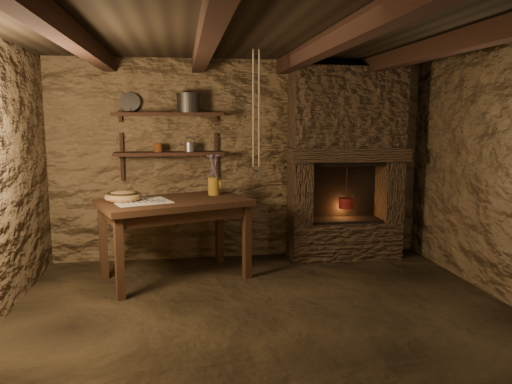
{
  "coord_description": "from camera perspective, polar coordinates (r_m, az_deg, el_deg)",
  "views": [
    {
      "loc": [
        -0.7,
        -4.02,
        1.71
      ],
      "look_at": [
        0.03,
        0.9,
        0.97
      ],
      "focal_mm": 35.0,
      "sensor_mm": 36.0,
      "label": 1
    }
  ],
  "objects": [
    {
      "name": "floor",
      "position": [
        4.43,
        1.41,
        -14.25
      ],
      "size": [
        4.5,
        4.5,
        0.0
      ],
      "primitive_type": "plane",
      "color": "black",
      "rests_on": "ground"
    },
    {
      "name": "back_wall",
      "position": [
        6.08,
        -1.77,
        3.66
      ],
      "size": [
        4.5,
        0.04,
        2.4
      ],
      "primitive_type": "cube",
      "color": "brown",
      "rests_on": "floor"
    },
    {
      "name": "front_wall",
      "position": [
        2.2,
        10.5,
        -5.06
      ],
      "size": [
        4.5,
        0.04,
        2.4
      ],
      "primitive_type": "cube",
      "color": "brown",
      "rests_on": "floor"
    },
    {
      "name": "ceiling",
      "position": [
        4.14,
        1.54,
        18.07
      ],
      "size": [
        4.5,
        4.0,
        0.04
      ],
      "primitive_type": "cube",
      "color": "black",
      "rests_on": "back_wall"
    },
    {
      "name": "beam_far_left",
      "position": [
        4.14,
        -20.27,
        16.3
      ],
      "size": [
        0.14,
        3.95,
        0.16
      ],
      "primitive_type": "cube",
      "color": "black",
      "rests_on": "ceiling"
    },
    {
      "name": "beam_mid_left",
      "position": [
        4.07,
        -5.73,
        16.91
      ],
      "size": [
        0.14,
        3.95,
        0.16
      ],
      "primitive_type": "cube",
      "color": "black",
      "rests_on": "ceiling"
    },
    {
      "name": "beam_mid_right",
      "position": [
        4.24,
        8.49,
        16.52
      ],
      "size": [
        0.14,
        3.95,
        0.16
      ],
      "primitive_type": "cube",
      "color": "black",
      "rests_on": "ceiling"
    },
    {
      "name": "beam_far_right",
      "position": [
        4.62,
        20.88,
        15.39
      ],
      "size": [
        0.14,
        3.95,
        0.16
      ],
      "primitive_type": "cube",
      "color": "black",
      "rests_on": "ceiling"
    },
    {
      "name": "shelf_lower",
      "position": [
        5.88,
        -9.87,
        4.35
      ],
      "size": [
        1.25,
        0.3,
        0.04
      ],
      "primitive_type": "cube",
      "color": "black",
      "rests_on": "back_wall"
    },
    {
      "name": "shelf_upper",
      "position": [
        5.86,
        -9.99,
        8.74
      ],
      "size": [
        1.25,
        0.3,
        0.04
      ],
      "primitive_type": "cube",
      "color": "black",
      "rests_on": "back_wall"
    },
    {
      "name": "hearth",
      "position": [
        6.13,
        10.2,
        3.82
      ],
      "size": [
        1.43,
        0.51,
        2.3
      ],
      "color": "#322419",
      "rests_on": "floor"
    },
    {
      "name": "work_table",
      "position": [
        5.39,
        -9.23,
        -5.03
      ],
      "size": [
        1.71,
        1.32,
        0.86
      ],
      "rotation": [
        0.0,
        0.0,
        0.35
      ],
      "color": "#331E12",
      "rests_on": "floor"
    },
    {
      "name": "linen_cloth",
      "position": [
        5.22,
        -12.91,
        -1.08
      ],
      "size": [
        0.66,
        0.6,
        0.01
      ],
      "primitive_type": "cube",
      "rotation": [
        0.0,
        0.0,
        0.35
      ],
      "color": "silver",
      "rests_on": "work_table"
    },
    {
      "name": "pewter_cutlery_row",
      "position": [
        5.2,
        -12.92,
        -1.0
      ],
      "size": [
        0.49,
        0.32,
        0.01
      ],
      "primitive_type": null,
      "rotation": [
        0.0,
        0.0,
        0.35
      ],
      "color": "gray",
      "rests_on": "linen_cloth"
    },
    {
      "name": "drinking_glasses",
      "position": [
        5.32,
        -12.65,
        -0.48
      ],
      "size": [
        0.17,
        0.05,
        0.07
      ],
      "primitive_type": null,
      "color": "silver",
      "rests_on": "linen_cloth"
    },
    {
      "name": "stoneware_jug",
      "position": [
        5.55,
        -4.83,
        1.66
      ],
      "size": [
        0.16,
        0.16,
        0.46
      ],
      "rotation": [
        0.0,
        0.0,
        -0.32
      ],
      "color": "#A2781F",
      "rests_on": "work_table"
    },
    {
      "name": "wooden_bowl",
      "position": [
        5.31,
        -14.97,
        -0.56
      ],
      "size": [
        0.4,
        0.4,
        0.13
      ],
      "primitive_type": "ellipsoid",
      "rotation": [
        0.0,
        0.0,
        0.08
      ],
      "color": "#AB7F4A",
      "rests_on": "work_table"
    },
    {
      "name": "iron_stockpot",
      "position": [
        5.86,
        -7.69,
        9.97
      ],
      "size": [
        0.34,
        0.34,
        0.2
      ],
      "primitive_type": "cylinder",
      "rotation": [
        0.0,
        0.0,
        0.33
      ],
      "color": "#2E2B29",
      "rests_on": "shelf_upper"
    },
    {
      "name": "tin_pan",
      "position": [
        5.99,
        -14.18,
        9.9
      ],
      "size": [
        0.24,
        0.13,
        0.23
      ],
      "primitive_type": "cylinder",
      "rotation": [
        1.26,
        0.0,
        -0.12
      ],
      "color": "gray",
      "rests_on": "shelf_upper"
    },
    {
      "name": "small_kettle",
      "position": [
        5.87,
        -7.59,
        5.13
      ],
      "size": [
        0.18,
        0.15,
        0.17
      ],
      "primitive_type": null,
      "rotation": [
        0.0,
        0.0,
        -0.25
      ],
      "color": "gray",
      "rests_on": "shelf_lower"
    },
    {
      "name": "rusty_tin",
      "position": [
        5.88,
        -11.12,
        5.01
      ],
      "size": [
        0.13,
        0.13,
        0.1
      ],
      "primitive_type": "cylinder",
      "rotation": [
        0.0,
        0.0,
        0.33
      ],
      "color": "#522610",
      "rests_on": "shelf_lower"
    },
    {
      "name": "red_pot",
      "position": [
        6.15,
        10.26,
        -1.17
      ],
      "size": [
        0.22,
        0.22,
        0.54
      ],
      "rotation": [
        0.0,
        0.0,
        0.23
      ],
      "color": "maroon",
      "rests_on": "hearth"
    },
    {
      "name": "hanging_ropes",
      "position": [
        5.13,
        0.01,
        9.48
      ],
      "size": [
        0.08,
        0.08,
        1.2
      ],
      "primitive_type": null,
      "color": "tan",
      "rests_on": "ceiling"
    }
  ]
}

